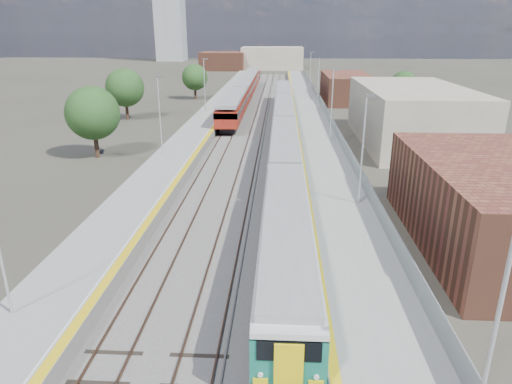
{
  "coord_description": "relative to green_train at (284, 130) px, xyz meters",
  "views": [
    {
      "loc": [
        1.09,
        -7.98,
        12.41
      ],
      "look_at": [
        -0.46,
        20.61,
        2.2
      ],
      "focal_mm": 32.0,
      "sensor_mm": 36.0,
      "label": 1
    }
  ],
  "objects": [
    {
      "name": "ballast_bed",
      "position": [
        -3.75,
        11.0,
        -2.04
      ],
      "size": [
        10.5,
        155.0,
        0.06
      ],
      "primitive_type": "cube",
      "color": "#565451",
      "rests_on": "ground"
    },
    {
      "name": "platform_left",
      "position": [
        -10.55,
        10.99,
        -1.55
      ],
      "size": [
        4.3,
        155.0,
        8.52
      ],
      "color": "slate",
      "rests_on": "ground"
    },
    {
      "name": "tracks",
      "position": [
        -3.15,
        12.68,
        -1.96
      ],
      "size": [
        8.96,
        160.0,
        0.17
      ],
      "color": "#4C3323",
      "rests_on": "ground"
    },
    {
      "name": "green_train",
      "position": [
        0.0,
        0.0,
        0.0
      ],
      "size": [
        2.67,
        74.46,
        2.94
      ],
      "color": "black",
      "rests_on": "ground"
    },
    {
      "name": "tree_a",
      "position": [
        -19.16,
        -4.98,
        2.48
      ],
      "size": [
        5.34,
        5.34,
        7.23
      ],
      "color": "#382619",
      "rests_on": "ground"
    },
    {
      "name": "red_train",
      "position": [
        -7.0,
        34.35,
        0.12
      ],
      "size": [
        2.94,
        59.58,
        3.71
      ],
      "color": "black",
      "rests_on": "ground"
    },
    {
      "name": "tree_b",
      "position": [
        -22.68,
        15.61,
        2.54
      ],
      "size": [
        5.4,
        5.4,
        7.32
      ],
      "color": "#382619",
      "rests_on": "ground"
    },
    {
      "name": "ground",
      "position": [
        -1.5,
        8.5,
        -2.07
      ],
      "size": [
        320.0,
        320.0,
        0.0
      ],
      "primitive_type": "plane",
      "color": "#47443A",
      "rests_on": "ground"
    },
    {
      "name": "tree_c",
      "position": [
        -16.5,
        36.72,
        2.0
      ],
      "size": [
        4.77,
        4.77,
        6.46
      ],
      "color": "#382619",
      "rests_on": "ground"
    },
    {
      "name": "platform_right",
      "position": [
        3.78,
        10.99,
        -1.54
      ],
      "size": [
        4.7,
        155.0,
        8.52
      ],
      "color": "slate",
      "rests_on": "ground"
    },
    {
      "name": "tree_d",
      "position": [
        20.22,
        30.15,
        1.66
      ],
      "size": [
        4.38,
        4.38,
        5.94
      ],
      "color": "#382619",
      "rests_on": "ground"
    },
    {
      "name": "buildings",
      "position": [
        -19.62,
        97.1,
        8.63
      ],
      "size": [
        72.0,
        185.5,
        40.0
      ],
      "color": "brown",
      "rests_on": "ground"
    }
  ]
}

